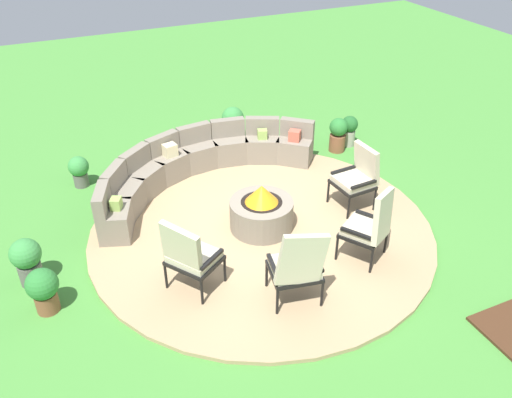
# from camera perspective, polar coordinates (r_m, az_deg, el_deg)

# --- Properties ---
(ground_plane) EXTENTS (24.00, 24.00, 0.00)m
(ground_plane) POSITION_cam_1_polar(r_m,az_deg,el_deg) (8.12, 0.58, -3.37)
(ground_plane) COLOR #478C38
(patio_circle) EXTENTS (5.21, 5.21, 0.06)m
(patio_circle) POSITION_cam_1_polar(r_m,az_deg,el_deg) (8.10, 0.59, -3.20)
(patio_circle) COLOR tan
(patio_circle) RESTS_ON ground_plane
(fire_pit) EXTENTS (0.96, 0.96, 0.74)m
(fire_pit) POSITION_cam_1_polar(r_m,az_deg,el_deg) (7.92, 0.60, -1.33)
(fire_pit) COLOR gray
(fire_pit) RESTS_ON patio_circle
(curved_stone_bench) EXTENTS (4.17, 2.06, 0.79)m
(curved_stone_bench) POSITION_cam_1_polar(r_m,az_deg,el_deg) (9.14, -6.49, 3.66)
(curved_stone_bench) COLOR gray
(curved_stone_bench) RESTS_ON patio_circle
(lounge_chair_front_left) EXTENTS (0.80, 0.84, 1.10)m
(lounge_chair_front_left) POSITION_cam_1_polar(r_m,az_deg,el_deg) (6.70, -7.22, -5.98)
(lounge_chair_front_left) COLOR black
(lounge_chair_front_left) RESTS_ON patio_circle
(lounge_chair_front_right) EXTENTS (0.73, 0.67, 1.17)m
(lounge_chair_front_right) POSITION_cam_1_polar(r_m,az_deg,el_deg) (6.48, 4.49, -7.18)
(lounge_chair_front_right) COLOR black
(lounge_chair_front_right) RESTS_ON patio_circle
(lounge_chair_back_left) EXTENTS (0.77, 0.80, 1.14)m
(lounge_chair_back_left) POSITION_cam_1_polar(r_m,az_deg,el_deg) (7.31, 12.33, -2.78)
(lounge_chair_back_left) COLOR black
(lounge_chair_back_left) RESTS_ON patio_circle
(lounge_chair_back_right) EXTENTS (0.64, 0.62, 1.03)m
(lounge_chair_back_right) POSITION_cam_1_polar(r_m,az_deg,el_deg) (8.47, 10.96, 2.52)
(lounge_chair_back_right) COLOR black
(lounge_chair_back_right) RESTS_ON patio_circle
(potted_plant_0) EXTENTS (0.41, 0.41, 0.69)m
(potted_plant_0) POSITION_cam_1_polar(r_m,az_deg,el_deg) (7.56, -23.54, -6.05)
(potted_plant_0) COLOR #605B56
(potted_plant_0) RESTS_ON ground_plane
(potted_plant_1) EXTENTS (0.35, 0.35, 0.56)m
(potted_plant_1) POSITION_cam_1_polar(r_m,az_deg,el_deg) (9.56, -18.60, 3.01)
(potted_plant_1) COLOR #605B56
(potted_plant_1) RESTS_ON ground_plane
(potted_plant_2) EXTENTS (0.32, 0.32, 0.62)m
(potted_plant_2) POSITION_cam_1_polar(r_m,az_deg,el_deg) (10.59, 10.06, 7.47)
(potted_plant_2) COLOR #A89E8E
(potted_plant_2) RESTS_ON ground_plane
(potted_plant_3) EXTENTS (0.40, 0.40, 0.63)m
(potted_plant_3) POSITION_cam_1_polar(r_m,az_deg,el_deg) (7.07, -22.04, -8.98)
(potted_plant_3) COLOR brown
(potted_plant_3) RESTS_ON ground_plane
(potted_plant_4) EXTENTS (0.35, 0.35, 0.67)m
(potted_plant_4) POSITION_cam_1_polar(r_m,az_deg,el_deg) (10.34, 8.86, 6.98)
(potted_plant_4) COLOR brown
(potted_plant_4) RESTS_ON ground_plane
(potted_plant_5) EXTENTS (0.44, 0.44, 0.69)m
(potted_plant_5) POSITION_cam_1_polar(r_m,az_deg,el_deg) (10.67, -2.51, 8.36)
(potted_plant_5) COLOR #605B56
(potted_plant_5) RESTS_ON ground_plane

